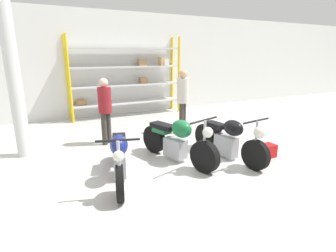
% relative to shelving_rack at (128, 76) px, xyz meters
% --- Properties ---
extents(ground_plane, '(30.00, 30.00, 0.00)m').
position_rel_shelving_rack_xyz_m(ground_plane, '(-0.58, -4.71, -1.42)').
color(ground_plane, silver).
extents(back_wall, '(30.00, 0.08, 3.60)m').
position_rel_shelving_rack_xyz_m(back_wall, '(-0.58, 0.36, 0.38)').
color(back_wall, white).
rests_on(back_wall, ground_plane).
extents(shelving_rack, '(3.98, 0.63, 2.77)m').
position_rel_shelving_rack_xyz_m(shelving_rack, '(0.00, 0.00, 0.00)').
color(shelving_rack, yellow).
rests_on(shelving_rack, ground_plane).
extents(support_pillar, '(0.28, 0.28, 3.60)m').
position_rel_shelving_rack_xyz_m(support_pillar, '(-3.34, -2.81, 0.38)').
color(support_pillar, silver).
rests_on(support_pillar, ground_plane).
extents(motorcycle_blue, '(0.85, 2.01, 0.96)m').
position_rel_shelving_rack_xyz_m(motorcycle_blue, '(-1.78, -4.81, -0.99)').
color(motorcycle_blue, black).
rests_on(motorcycle_blue, ground_plane).
extents(motorcycle_green, '(0.92, 2.02, 1.02)m').
position_rel_shelving_rack_xyz_m(motorcycle_green, '(-0.51, -4.57, -0.98)').
color(motorcycle_green, black).
rests_on(motorcycle_green, ground_plane).
extents(motorcycle_black, '(0.69, 2.01, 0.98)m').
position_rel_shelving_rack_xyz_m(motorcycle_black, '(0.54, -4.93, -0.99)').
color(motorcycle_black, black).
rests_on(motorcycle_black, ground_plane).
extents(person_browsing, '(0.45, 0.45, 1.61)m').
position_rel_shelving_rack_xyz_m(person_browsing, '(-1.53, -2.81, -0.48)').
color(person_browsing, '#38332D').
rests_on(person_browsing, ground_plane).
extents(person_near_rack, '(0.45, 0.45, 1.75)m').
position_rel_shelving_rack_xyz_m(person_near_rack, '(0.63, -2.79, -0.39)').
color(person_near_rack, '#38332D').
rests_on(person_near_rack, ground_plane).
extents(toolbox, '(0.44, 0.26, 0.28)m').
position_rel_shelving_rack_xyz_m(toolbox, '(1.30, -5.24, -1.28)').
color(toolbox, red).
rests_on(toolbox, ground_plane).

